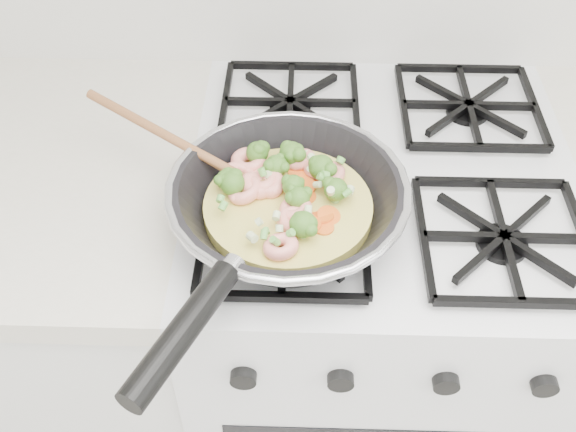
{
  "coord_description": "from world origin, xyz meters",
  "views": [
    {
      "loc": [
        -0.13,
        0.93,
        1.59
      ],
      "look_at": [
        -0.15,
        1.57,
        0.93
      ],
      "focal_mm": 41.34,
      "sensor_mm": 36.0,
      "label": 1
    }
  ],
  "objects": [
    {
      "name": "stove",
      "position": [
        0.0,
        1.7,
        0.46
      ],
      "size": [
        0.6,
        0.6,
        0.92
      ],
      "color": "white",
      "rests_on": "ground"
    },
    {
      "name": "skillet",
      "position": [
        -0.15,
        1.57,
        0.96
      ],
      "size": [
        0.47,
        0.49,
        0.1
      ],
      "rotation": [
        0.0,
        0.0,
        -0.21
      ],
      "color": "black",
      "rests_on": "stove"
    }
  ]
}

